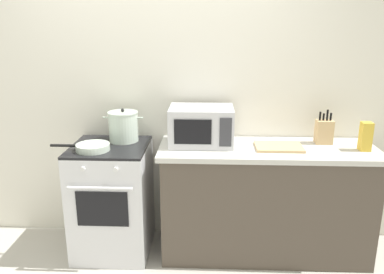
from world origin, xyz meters
TOP-DOWN VIEW (x-y plane):
  - back_wall at (0.30, 0.97)m, footprint 4.40×0.10m
  - lower_cabinet_right at (0.90, 0.62)m, footprint 1.64×0.56m
  - countertop_right at (0.90, 0.62)m, footprint 1.70×0.60m
  - stove at (-0.35, 0.60)m, footprint 0.60×0.64m
  - stock_pot at (-0.26, 0.74)m, footprint 0.33×0.24m
  - frying_pan at (-0.45, 0.48)m, footprint 0.45×0.25m
  - microwave at (0.38, 0.68)m, footprint 0.50×0.37m
  - cutting_board at (0.98, 0.60)m, footprint 0.36×0.26m
  - knife_block at (1.36, 0.74)m, footprint 0.13×0.10m
  - pasta_box at (1.62, 0.57)m, footprint 0.08×0.08m

SIDE VIEW (x-z plane):
  - lower_cabinet_right at x=0.90m, z-range 0.00..0.88m
  - stove at x=-0.35m, z-range 0.00..0.92m
  - countertop_right at x=0.90m, z-range 0.88..0.92m
  - cutting_board at x=0.98m, z-range 0.92..0.94m
  - frying_pan at x=-0.45m, z-range 0.92..0.97m
  - knife_block at x=1.36m, z-range 0.88..1.16m
  - pasta_box at x=1.62m, z-range 0.92..1.14m
  - stock_pot at x=-0.26m, z-range 0.91..1.18m
  - microwave at x=0.38m, z-range 0.92..1.22m
  - back_wall at x=0.30m, z-range 0.00..2.50m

